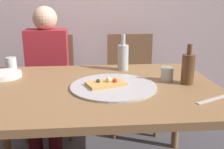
{
  "coord_description": "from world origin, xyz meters",
  "views": [
    {
      "loc": [
        -0.02,
        -1.49,
        1.23
      ],
      "look_at": [
        0.12,
        0.07,
        0.77
      ],
      "focal_mm": 42.14,
      "sensor_mm": 36.0,
      "label": 1
    }
  ],
  "objects_px": {
    "dining_table": "(93,97)",
    "wine_bottle": "(123,57)",
    "pizza_tray": "(113,86)",
    "beer_bottle": "(188,69)",
    "guest_in_sweater": "(47,68)",
    "tumbler_far": "(167,74)",
    "chair_left": "(50,78)",
    "plate_stack": "(3,75)",
    "chair_right": "(131,75)",
    "pizza_slice_last": "(106,83)",
    "tumbler_near": "(11,63)",
    "table_knife": "(213,100)"
  },
  "relations": [
    {
      "from": "dining_table",
      "to": "wine_bottle",
      "type": "bearing_deg",
      "value": 57.64
    },
    {
      "from": "pizza_tray",
      "to": "beer_bottle",
      "type": "xyz_separation_m",
      "value": [
        0.46,
        0.03,
        0.09
      ]
    },
    {
      "from": "wine_bottle",
      "to": "guest_in_sweater",
      "type": "xyz_separation_m",
      "value": [
        -0.62,
        0.41,
        -0.18
      ]
    },
    {
      "from": "tumbler_far",
      "to": "chair_left",
      "type": "distance_m",
      "value": 1.23
    },
    {
      "from": "guest_in_sweater",
      "to": "dining_table",
      "type": "bearing_deg",
      "value": 116.92
    },
    {
      "from": "beer_bottle",
      "to": "plate_stack",
      "type": "xyz_separation_m",
      "value": [
        -1.17,
        0.24,
        -0.08
      ]
    },
    {
      "from": "dining_table",
      "to": "plate_stack",
      "type": "height_order",
      "value": "plate_stack"
    },
    {
      "from": "chair_left",
      "to": "guest_in_sweater",
      "type": "bearing_deg",
      "value": 90.0
    },
    {
      "from": "guest_in_sweater",
      "to": "plate_stack",
      "type": "bearing_deg",
      "value": 69.29
    },
    {
      "from": "wine_bottle",
      "to": "chair_right",
      "type": "bearing_deg",
      "value": 74.4
    },
    {
      "from": "pizza_slice_last",
      "to": "plate_stack",
      "type": "height_order",
      "value": "pizza_slice_last"
    },
    {
      "from": "tumbler_near",
      "to": "table_knife",
      "type": "relative_size",
      "value": 0.4
    },
    {
      "from": "dining_table",
      "to": "pizza_slice_last",
      "type": "xyz_separation_m",
      "value": [
        0.08,
        -0.02,
        0.09
      ]
    },
    {
      "from": "tumbler_near",
      "to": "tumbler_far",
      "type": "xyz_separation_m",
      "value": [
        1.06,
        -0.37,
        -0.0
      ]
    },
    {
      "from": "dining_table",
      "to": "wine_bottle",
      "type": "relative_size",
      "value": 5.8
    },
    {
      "from": "tumbler_far",
      "to": "chair_left",
      "type": "bearing_deg",
      "value": 135.69
    },
    {
      "from": "dining_table",
      "to": "pizza_tray",
      "type": "bearing_deg",
      "value": -13.95
    },
    {
      "from": "plate_stack",
      "to": "table_knife",
      "type": "distance_m",
      "value": 1.31
    },
    {
      "from": "pizza_slice_last",
      "to": "guest_in_sweater",
      "type": "bearing_deg",
      "value": 120.78
    },
    {
      "from": "chair_right",
      "to": "chair_left",
      "type": "bearing_deg",
      "value": 0.0
    },
    {
      "from": "tumbler_near",
      "to": "guest_in_sweater",
      "type": "height_order",
      "value": "guest_in_sweater"
    },
    {
      "from": "pizza_slice_last",
      "to": "beer_bottle",
      "type": "xyz_separation_m",
      "value": [
        0.5,
        0.02,
        0.07
      ]
    },
    {
      "from": "dining_table",
      "to": "plate_stack",
      "type": "relative_size",
      "value": 6.44
    },
    {
      "from": "wine_bottle",
      "to": "table_knife",
      "type": "height_order",
      "value": "wine_bottle"
    },
    {
      "from": "plate_stack",
      "to": "chair_left",
      "type": "bearing_deg",
      "value": 73.63
    },
    {
      "from": "dining_table",
      "to": "beer_bottle",
      "type": "relative_size",
      "value": 6.13
    },
    {
      "from": "chair_left",
      "to": "guest_in_sweater",
      "type": "xyz_separation_m",
      "value": [
        0.0,
        -0.15,
        0.13
      ]
    },
    {
      "from": "pizza_tray",
      "to": "chair_right",
      "type": "bearing_deg",
      "value": 74.54
    },
    {
      "from": "dining_table",
      "to": "guest_in_sweater",
      "type": "xyz_separation_m",
      "value": [
        -0.39,
        0.77,
        -0.01
      ]
    },
    {
      "from": "pizza_tray",
      "to": "wine_bottle",
      "type": "bearing_deg",
      "value": 74.76
    },
    {
      "from": "tumbler_far",
      "to": "tumbler_near",
      "type": "bearing_deg",
      "value": 160.65
    },
    {
      "from": "beer_bottle",
      "to": "guest_in_sweater",
      "type": "xyz_separation_m",
      "value": [
        -0.97,
        0.77,
        -0.18
      ]
    },
    {
      "from": "chair_left",
      "to": "chair_right",
      "type": "bearing_deg",
      "value": -180.0
    },
    {
      "from": "dining_table",
      "to": "plate_stack",
      "type": "bearing_deg",
      "value": 157.83
    },
    {
      "from": "guest_in_sweater",
      "to": "wine_bottle",
      "type": "bearing_deg",
      "value": 146.67
    },
    {
      "from": "pizza_slice_last",
      "to": "beer_bottle",
      "type": "distance_m",
      "value": 0.5
    },
    {
      "from": "tumbler_near",
      "to": "guest_in_sweater",
      "type": "distance_m",
      "value": 0.4
    },
    {
      "from": "pizza_slice_last",
      "to": "wine_bottle",
      "type": "height_order",
      "value": "wine_bottle"
    },
    {
      "from": "pizza_tray",
      "to": "chair_right",
      "type": "xyz_separation_m",
      "value": [
        0.26,
        0.95,
        -0.22
      ]
    },
    {
      "from": "beer_bottle",
      "to": "tumbler_far",
      "type": "distance_m",
      "value": 0.14
    },
    {
      "from": "table_knife",
      "to": "tumbler_near",
      "type": "bearing_deg",
      "value": -57.21
    },
    {
      "from": "chair_right",
      "to": "wine_bottle",
      "type": "bearing_deg",
      "value": 74.4
    },
    {
      "from": "plate_stack",
      "to": "guest_in_sweater",
      "type": "xyz_separation_m",
      "value": [
        0.2,
        0.53,
        -0.1
      ]
    },
    {
      "from": "dining_table",
      "to": "tumbler_near",
      "type": "height_order",
      "value": "tumbler_near"
    },
    {
      "from": "dining_table",
      "to": "chair_right",
      "type": "bearing_deg",
      "value": 67.3
    },
    {
      "from": "beer_bottle",
      "to": "chair_left",
      "type": "relative_size",
      "value": 0.27
    },
    {
      "from": "tumbler_far",
      "to": "table_knife",
      "type": "xyz_separation_m",
      "value": [
        0.14,
        -0.35,
        -0.04
      ]
    },
    {
      "from": "pizza_slice_last",
      "to": "chair_right",
      "type": "xyz_separation_m",
      "value": [
        0.3,
        0.94,
        -0.23
      ]
    },
    {
      "from": "dining_table",
      "to": "beer_bottle",
      "type": "bearing_deg",
      "value": -0.36
    },
    {
      "from": "pizza_slice_last",
      "to": "tumbler_far",
      "type": "height_order",
      "value": "tumbler_far"
    }
  ]
}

